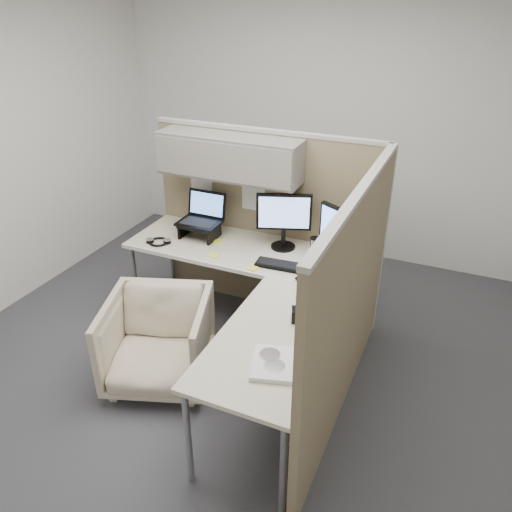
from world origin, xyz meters
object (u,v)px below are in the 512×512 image
at_px(monitor_left, 284,217).
at_px(keyboard, 283,266).
at_px(desk, 252,283).
at_px(office_chair, 158,337).

relative_size(monitor_left, keyboard, 1.12).
xyz_separation_m(monitor_left, keyboard, (0.12, -0.31, -0.26)).
distance_m(desk, keyboard, 0.29).
bearing_deg(office_chair, keyboard, 28.37).
distance_m(desk, monitor_left, 0.64).
distance_m(office_chair, keyboard, 1.07).
xyz_separation_m(office_chair, keyboard, (0.68, 0.74, 0.37)).
xyz_separation_m(desk, keyboard, (0.14, 0.25, 0.05)).
bearing_deg(monitor_left, keyboard, -89.25).
height_order(desk, office_chair, office_chair).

